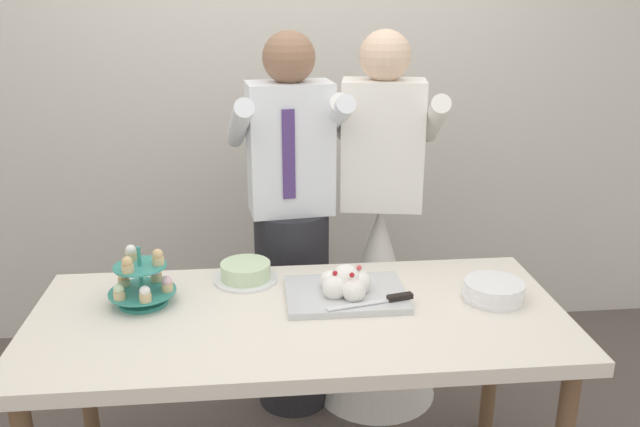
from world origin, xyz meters
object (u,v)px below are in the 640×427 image
object	(u,v)px
cupcake_stand	(142,283)
person_groom	(292,249)
person_bride	(378,278)
round_cake	(246,272)
dessert_table	(299,332)
plate_stack	(494,291)
main_cake_tray	(346,288)

from	to	relation	value
cupcake_stand	person_groom	world-z (taller)	person_groom
cupcake_stand	person_bride	xyz separation A→B (m)	(0.93, 0.55, -0.27)
round_cake	person_bride	distance (m)	0.73
round_cake	dessert_table	bearing A→B (deg)	-57.30
round_cake	person_bride	world-z (taller)	person_bride
person_groom	dessert_table	bearing A→B (deg)	-91.02
person_groom	person_bride	bearing A→B (deg)	4.18
plate_stack	person_bride	xyz separation A→B (m)	(-0.29, 0.63, -0.23)
dessert_table	cupcake_stand	bearing A→B (deg)	167.04
cupcake_stand	plate_stack	distance (m)	1.22
main_cake_tray	person_groom	world-z (taller)	person_groom
cupcake_stand	round_cake	distance (m)	0.39
person_groom	person_bride	distance (m)	0.42
dessert_table	person_bride	xyz separation A→B (m)	(0.40, 0.67, -0.12)
dessert_table	main_cake_tray	size ratio (longest dim) A/B	4.16
plate_stack	person_groom	distance (m)	0.91
dessert_table	person_bride	size ratio (longest dim) A/B	1.08
main_cake_tray	plate_stack	xyz separation A→B (m)	(0.51, -0.06, -0.01)
person_bride	main_cake_tray	bearing A→B (deg)	-111.44
main_cake_tray	person_bride	bearing A→B (deg)	68.56
main_cake_tray	plate_stack	bearing A→B (deg)	-6.87
person_bride	round_cake	bearing A→B (deg)	-146.01
main_cake_tray	person_bride	xyz separation A→B (m)	(0.22, 0.57, -0.23)
main_cake_tray	round_cake	bearing A→B (deg)	152.73
plate_stack	person_bride	bearing A→B (deg)	114.35
cupcake_stand	person_bride	distance (m)	1.11
round_cake	person_bride	size ratio (longest dim) A/B	0.14
dessert_table	cupcake_stand	size ratio (longest dim) A/B	7.83
dessert_table	person_groom	size ratio (longest dim) A/B	1.08
plate_stack	person_bride	distance (m)	0.73
cupcake_stand	round_cake	world-z (taller)	cupcake_stand
dessert_table	round_cake	world-z (taller)	round_cake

